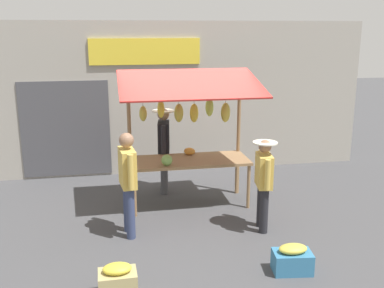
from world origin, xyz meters
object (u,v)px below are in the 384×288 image
Objects in this scene: shopper_with_ponytail at (264,178)px; produce_crate_side at (292,259)px; shopper_in_striped_shirt at (128,177)px; market_stall at (189,124)px; produce_crate_near at (118,282)px; vendor_with_sunhat at (164,143)px.

shopper_with_ponytail reaches higher than produce_crate_side.
shopper_with_ponytail is 2.72× the size of produce_crate_side.
produce_crate_side is (-2.12, 1.57, -0.80)m from shopper_in_striped_shirt.
market_stall reaches higher than produce_crate_side.
shopper_with_ponytail is 3.21× the size of produce_crate_near.
vendor_with_sunhat is at bearing 42.35° from shopper_with_ponytail.
vendor_with_sunhat is at bearing -68.98° from produce_crate_side.
shopper_with_ponytail is (-2.16, 0.21, -0.10)m from shopper_in_striped_shirt.
market_stall reaches higher than shopper_in_striped_shirt.
market_stall is at bearing 45.00° from shopper_with_ponytail.
produce_crate_side is (-0.94, 2.72, -1.36)m from market_stall.
market_stall is 1.46× the size of vendor_with_sunhat.
produce_crate_near is at bearing 3.98° from produce_crate_side.
vendor_with_sunhat is at bearing -29.53° from shopper_in_striped_shirt.
shopper_in_striped_shirt is at bearing -97.63° from produce_crate_near.
market_stall reaches higher than produce_crate_near.
shopper_with_ponytail is at bearing 126.07° from market_stall.
market_stall is 1.48× the size of shopper_in_striped_shirt.
produce_crate_near is at bearing -7.42° from vendor_with_sunhat.
produce_crate_near is 0.85× the size of produce_crate_side.
market_stall is 1.74m from shopper_in_striped_shirt.
shopper_with_ponytail is at bearing -91.89° from produce_crate_side.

